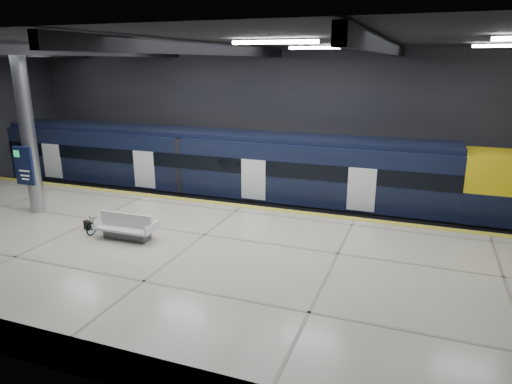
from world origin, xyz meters
The scene contains 10 objects.
ground centered at (0.00, 0.00, 0.00)m, with size 30.00×30.00×0.00m, color black.
room_shell centered at (0.00, 0.00, 5.72)m, with size 30.10×16.10×8.05m.
platform centered at (0.00, -2.50, 0.55)m, with size 30.00×11.00×1.10m, color #BDB6A0.
safety_strip centered at (0.00, 2.75, 1.11)m, with size 30.00×0.40×0.01m, color gold.
rails centered at (0.00, 5.50, 0.08)m, with size 30.00×1.52×0.16m.
train centered at (-1.17, 5.50, 2.06)m, with size 29.40×2.84×3.79m.
bench centered at (-2.47, -2.33, 1.44)m, with size 2.21×0.93×0.97m.
bicycle centered at (-3.88, -2.07, 1.46)m, with size 0.48×1.39×0.73m, color #99999E.
pannier_bag centered at (-4.48, -2.07, 1.28)m, with size 0.30×0.18×0.35m, color black.
info_column centered at (-8.00, -1.03, 4.46)m, with size 0.90×0.78×6.90m.
Camera 1 is at (7.36, -15.28, 7.34)m, focal length 32.00 mm.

